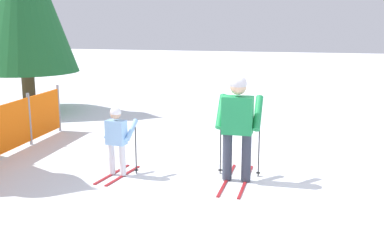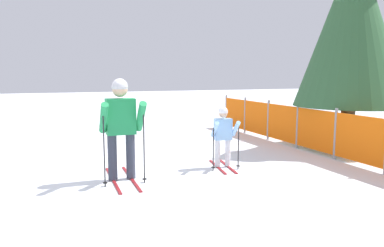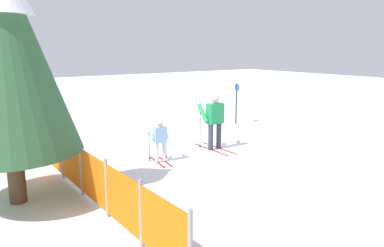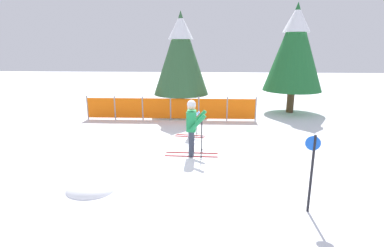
{
  "view_description": "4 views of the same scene",
  "coord_description": "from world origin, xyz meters",
  "px_view_note": "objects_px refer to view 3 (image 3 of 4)",
  "views": [
    {
      "loc": [
        -6.99,
        -0.93,
        2.51
      ],
      "look_at": [
        0.23,
        0.74,
        0.88
      ],
      "focal_mm": 45.0,
      "sensor_mm": 36.0,
      "label": 1
    },
    {
      "loc": [
        6.26,
        -1.01,
        1.75
      ],
      "look_at": [
        0.16,
        1.27,
        0.88
      ],
      "focal_mm": 35.0,
      "sensor_mm": 36.0,
      "label": 2
    },
    {
      "loc": [
        -8.07,
        6.63,
        2.91
      ],
      "look_at": [
        0.08,
        0.91,
        0.89
      ],
      "focal_mm": 35.0,
      "sensor_mm": 36.0,
      "label": 3
    },
    {
      "loc": [
        0.73,
        -8.44,
        3.15
      ],
      "look_at": [
        0.15,
        1.09,
        0.7
      ],
      "focal_mm": 28.0,
      "sensor_mm": 36.0,
      "label": 4
    }
  ],
  "objects_px": {
    "skier_child": "(160,137)",
    "skier_adult": "(215,116)",
    "conifer_far": "(4,48)",
    "trail_marker": "(236,99)",
    "safety_fence": "(82,170)"
  },
  "relations": [
    {
      "from": "safety_fence",
      "to": "conifer_far",
      "type": "bearing_deg",
      "value": 72.09
    },
    {
      "from": "trail_marker",
      "to": "conifer_far",
      "type": "bearing_deg",
      "value": 111.26
    },
    {
      "from": "safety_fence",
      "to": "conifer_far",
      "type": "xyz_separation_m",
      "value": [
        0.37,
        1.13,
        2.38
      ]
    },
    {
      "from": "skier_adult",
      "to": "conifer_far",
      "type": "relative_size",
      "value": 0.36
    },
    {
      "from": "skier_adult",
      "to": "skier_child",
      "type": "relative_size",
      "value": 1.47
    },
    {
      "from": "skier_adult",
      "to": "conifer_far",
      "type": "xyz_separation_m",
      "value": [
        -0.85,
        5.47,
        1.91
      ]
    },
    {
      "from": "conifer_far",
      "to": "trail_marker",
      "type": "height_order",
      "value": "conifer_far"
    },
    {
      "from": "skier_child",
      "to": "skier_adult",
      "type": "bearing_deg",
      "value": -75.86
    },
    {
      "from": "skier_child",
      "to": "trail_marker",
      "type": "relative_size",
      "value": 0.73
    },
    {
      "from": "conifer_far",
      "to": "skier_adult",
      "type": "bearing_deg",
      "value": -81.18
    },
    {
      "from": "skier_adult",
      "to": "conifer_far",
      "type": "bearing_deg",
      "value": 99.46
    },
    {
      "from": "skier_adult",
      "to": "safety_fence",
      "type": "height_order",
      "value": "skier_adult"
    },
    {
      "from": "safety_fence",
      "to": "conifer_far",
      "type": "distance_m",
      "value": 2.66
    },
    {
      "from": "safety_fence",
      "to": "skier_adult",
      "type": "bearing_deg",
      "value": -74.34
    },
    {
      "from": "conifer_far",
      "to": "trail_marker",
      "type": "relative_size",
      "value": 2.99
    }
  ]
}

